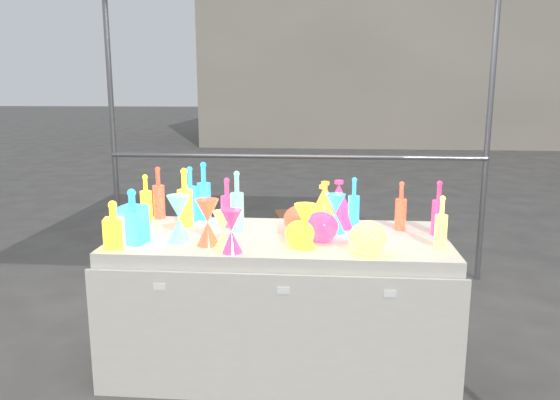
# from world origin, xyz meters

# --- Properties ---
(ground) EXTENTS (80.00, 80.00, 0.00)m
(ground) POSITION_xyz_m (0.00, 0.00, 0.00)
(ground) COLOR #63605B
(ground) RESTS_ON ground
(display_table) EXTENTS (1.84, 0.83, 0.75)m
(display_table) POSITION_xyz_m (0.00, -0.01, 0.37)
(display_table) COLOR silver
(display_table) RESTS_ON ground
(background_building) EXTENTS (14.00, 6.00, 6.00)m
(background_building) POSITION_xyz_m (4.00, 14.00, 3.00)
(background_building) COLOR #A59B89
(background_building) RESTS_ON ground
(cardboard_box_closed) EXTENTS (0.70, 0.57, 0.45)m
(cardboard_box_closed) POSITION_xyz_m (0.14, 1.82, 0.22)
(cardboard_box_closed) COLOR #9A6D45
(cardboard_box_closed) RESTS_ON ground
(cardboard_box_flat) EXTENTS (0.77, 0.60, 0.06)m
(cardboard_box_flat) POSITION_xyz_m (0.19, 2.42, 0.03)
(cardboard_box_flat) COLOR #9A6D45
(cardboard_box_flat) RESTS_ON ground
(bottle_0) EXTENTS (0.09, 0.09, 0.28)m
(bottle_0) POSITION_xyz_m (-0.85, 0.33, 0.89)
(bottle_0) COLOR red
(bottle_0) RESTS_ON display_table
(bottle_1) EXTENTS (0.09, 0.09, 0.35)m
(bottle_1) POSITION_xyz_m (-0.49, 0.35, 0.93)
(bottle_1) COLOR green
(bottle_1) RESTS_ON display_table
(bottle_2) EXTENTS (0.09, 0.09, 0.32)m
(bottle_2) POSITION_xyz_m (-0.78, 0.35, 0.91)
(bottle_2) COLOR orange
(bottle_2) RESTS_ON display_table
(bottle_3) EXTENTS (0.09, 0.09, 0.29)m
(bottle_3) POSITION_xyz_m (-0.32, 0.18, 0.89)
(bottle_3) COLOR #1A3E9A
(bottle_3) RESTS_ON display_table
(bottle_5) EXTENTS (0.09, 0.09, 0.34)m
(bottle_5) POSITION_xyz_m (-0.25, 0.08, 0.92)
(bottle_5) COLOR #B42461
(bottle_5) RESTS_ON display_table
(bottle_6) EXTENTS (0.12, 0.12, 0.34)m
(bottle_6) POSITION_xyz_m (-0.57, 0.17, 0.92)
(bottle_6) COLOR red
(bottle_6) RESTS_ON display_table
(bottle_7) EXTENTS (0.08, 0.08, 0.33)m
(bottle_7) POSITION_xyz_m (-0.57, 0.30, 0.92)
(bottle_7) COLOR green
(bottle_7) RESTS_ON display_table
(decanter_0) EXTENTS (0.11, 0.11, 0.24)m
(decanter_0) POSITION_xyz_m (-0.81, -0.30, 0.87)
(decanter_0) COLOR red
(decanter_0) RESTS_ON display_table
(decanter_2) EXTENTS (0.14, 0.14, 0.29)m
(decanter_2) POSITION_xyz_m (-0.75, -0.20, 0.89)
(decanter_2) COLOR green
(decanter_2) RESTS_ON display_table
(hourglass_0) EXTENTS (0.14, 0.14, 0.24)m
(hourglass_0) POSITION_xyz_m (-0.35, -0.20, 0.87)
(hourglass_0) COLOR orange
(hourglass_0) RESTS_ON display_table
(hourglass_1) EXTENTS (0.13, 0.13, 0.21)m
(hourglass_1) POSITION_xyz_m (-0.21, -0.32, 0.86)
(hourglass_1) COLOR #1A3E9A
(hourglass_1) RESTS_ON display_table
(hourglass_2) EXTENTS (0.12, 0.12, 0.20)m
(hourglass_2) POSITION_xyz_m (-0.26, -0.30, 0.85)
(hourglass_2) COLOR #16688A
(hourglass_2) RESTS_ON display_table
(hourglass_3) EXTENTS (0.16, 0.16, 0.25)m
(hourglass_3) POSITION_xyz_m (-0.52, -0.15, 0.87)
(hourglass_3) COLOR #B42461
(hourglass_3) RESTS_ON display_table
(hourglass_4) EXTENTS (0.15, 0.15, 0.23)m
(hourglass_4) POSITION_xyz_m (0.14, -0.22, 0.86)
(hourglass_4) COLOR red
(hourglass_4) RESTS_ON display_table
(hourglass_5) EXTENTS (0.14, 0.14, 0.22)m
(hourglass_5) POSITION_xyz_m (0.30, 0.09, 0.86)
(hourglass_5) COLOR green
(hourglass_5) RESTS_ON display_table
(globe_0) EXTENTS (0.18, 0.18, 0.12)m
(globe_0) POSITION_xyz_m (0.12, -0.19, 0.81)
(globe_0) COLOR red
(globe_0) RESTS_ON display_table
(globe_1) EXTENTS (0.22, 0.22, 0.15)m
(globe_1) POSITION_xyz_m (0.45, -0.30, 0.82)
(globe_1) COLOR #16688A
(globe_1) RESTS_ON display_table
(globe_2) EXTENTS (0.23, 0.23, 0.14)m
(globe_2) POSITION_xyz_m (0.10, 0.05, 0.82)
(globe_2) COLOR orange
(globe_2) RESTS_ON display_table
(globe_3) EXTENTS (0.21, 0.21, 0.14)m
(globe_3) POSITION_xyz_m (0.23, -0.10, 0.82)
(globe_3) COLOR #1A3E9A
(globe_3) RESTS_ON display_table
(lampshade_0) EXTENTS (0.28, 0.28, 0.25)m
(lampshade_0) POSITION_xyz_m (0.23, 0.18, 0.88)
(lampshade_0) COLOR #BCD32C
(lampshade_0) RESTS_ON display_table
(lampshade_1) EXTENTS (0.27, 0.27, 0.26)m
(lampshade_1) POSITION_xyz_m (0.24, 0.28, 0.88)
(lampshade_1) COLOR #BCD32C
(lampshade_1) RESTS_ON display_table
(lampshade_2) EXTENTS (0.23, 0.23, 0.27)m
(lampshade_2) POSITION_xyz_m (0.32, 0.24, 0.89)
(lampshade_2) COLOR #1A3E9A
(lampshade_2) RESTS_ON display_table
(bottle_8) EXTENTS (0.08, 0.08, 0.30)m
(bottle_8) POSITION_xyz_m (0.41, 0.20, 0.90)
(bottle_8) COLOR green
(bottle_8) RESTS_ON display_table
(bottle_9) EXTENTS (0.07, 0.07, 0.28)m
(bottle_9) POSITION_xyz_m (0.67, 0.18, 0.89)
(bottle_9) COLOR orange
(bottle_9) RESTS_ON display_table
(bottle_10) EXTENTS (0.08, 0.08, 0.30)m
(bottle_10) POSITION_xyz_m (0.86, 0.09, 0.90)
(bottle_10) COLOR #1A3E9A
(bottle_10) RESTS_ON display_table
(bottle_11) EXTENTS (0.08, 0.08, 0.27)m
(bottle_11) POSITION_xyz_m (0.82, -0.17, 0.89)
(bottle_11) COLOR #16688A
(bottle_11) RESTS_ON display_table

